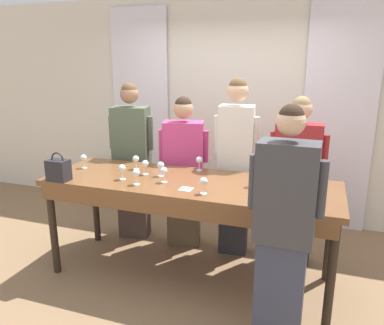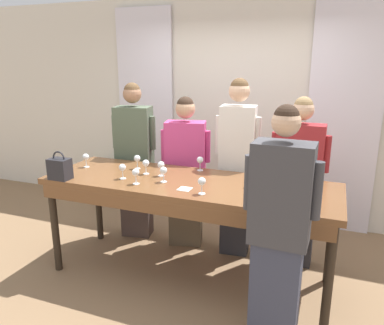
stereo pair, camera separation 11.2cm
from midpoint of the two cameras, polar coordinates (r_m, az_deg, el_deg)
The scene contains 25 objects.
ground_plane at distance 3.80m, azimuth -1.33°, elevation -16.77°, with size 18.00×18.00×0.00m, color #846647.
wall_back at distance 4.87m, azimuth 5.54°, elevation 7.98°, with size 12.00×0.06×2.80m.
curtain_panel_left at distance 5.26m, azimuth -8.40°, elevation 7.82°, with size 0.81×0.03×2.69m.
curtain_panel_right at distance 4.68m, azimuth 20.75°, elevation 6.07°, with size 0.81×0.03×2.69m.
tasting_bar at distance 3.39m, azimuth -1.57°, elevation -4.37°, with size 2.66×0.87×0.96m.
wine_bottle at distance 2.92m, azimuth 16.57°, elevation -4.00°, with size 0.07×0.07×0.32m.
handbag at distance 3.60m, azimuth -20.53°, elevation -1.05°, with size 0.19×0.13×0.26m.
wine_glass_front_left at distance 3.33m, azimuth -5.26°, elevation -1.36°, with size 0.07×0.07×0.14m.
wine_glass_front_mid at distance 3.58m, azimuth -8.04°, elevation -0.26°, with size 0.07×0.07×0.14m.
wine_glass_front_right at distance 3.51m, azimuth -5.70°, elevation -0.51°, with size 0.07×0.07×0.14m.
wine_glass_center_left at distance 3.03m, azimuth 0.73°, elevation -2.98°, with size 0.07×0.07×0.14m.
wine_glass_center_mid at distance 2.84m, azimuth 13.44°, elevation -4.73°, with size 0.07×0.07×0.14m.
wine_glass_center_right at distance 3.93m, azimuth -16.98°, elevation 0.61°, with size 0.07×0.07×0.14m.
wine_glass_back_left at distance 3.30m, azimuth -9.48°, elevation -1.67°, with size 0.07×0.07×0.14m.
wine_glass_back_mid at distance 3.68m, azimuth 0.23°, elevation 0.31°, with size 0.07×0.07×0.14m.
wine_glass_back_right at distance 3.76m, azimuth -9.40°, elevation 0.46°, with size 0.07×0.07×0.14m.
wine_glass_near_host at distance 3.47m, azimuth -11.52°, elevation -0.94°, with size 0.07×0.07×0.14m.
wine_glass_by_bottle at distance 3.23m, azimuth 8.26°, elevation -1.97°, with size 0.07×0.07×0.14m.
napkin at distance 3.17m, azimuth -1.93°, elevation -4.07°, with size 0.11×0.11×0.00m.
guest_olive_jacket at distance 4.30m, azimuth -9.83°, elevation 0.29°, with size 0.51×0.31×1.79m.
guest_pink_top at distance 4.07m, azimuth -2.06°, elevation -1.39°, with size 0.54×0.33×1.66m.
guest_cream_sweater at distance 3.87m, azimuth 5.81°, elevation -0.43°, with size 0.46×0.27×1.85m.
guest_striped_shirt at distance 3.81m, azimuth 14.77°, elevation -2.61°, with size 0.55×0.21×1.70m.
host_pouring at distance 2.59m, azimuth 12.51°, elevation -10.56°, with size 0.50×0.25×1.77m.
potted_plant at distance 5.56m, azimuth -14.55°, elevation -2.80°, with size 0.27×0.27×0.61m.
Camera 1 is at (1.08, -3.03, 2.02)m, focal length 35.00 mm.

